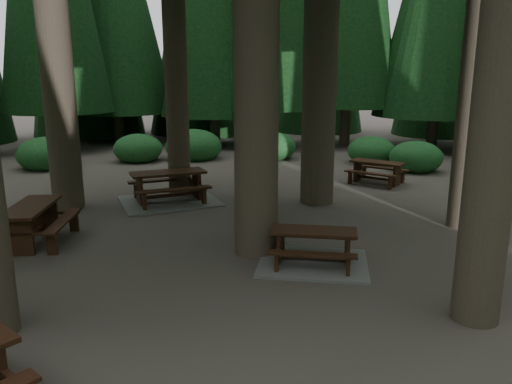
{
  "coord_description": "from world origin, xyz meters",
  "views": [
    {
      "loc": [
        0.94,
        -9.15,
        3.47
      ],
      "look_at": [
        0.79,
        0.73,
        1.1
      ],
      "focal_mm": 35.0,
      "sensor_mm": 36.0,
      "label": 1
    }
  ],
  "objects_px": {
    "picnic_table_b": "(31,218)",
    "picnic_table_a": "(313,253)",
    "picnic_table_c": "(169,191)",
    "picnic_table_d": "(377,169)"
  },
  "relations": [
    {
      "from": "picnic_table_a",
      "to": "picnic_table_b",
      "type": "distance_m",
      "value": 5.84
    },
    {
      "from": "picnic_table_a",
      "to": "picnic_table_c",
      "type": "xyz_separation_m",
      "value": [
        -3.51,
        4.51,
        0.09
      ]
    },
    {
      "from": "picnic_table_c",
      "to": "picnic_table_d",
      "type": "bearing_deg",
      "value": -1.68
    },
    {
      "from": "picnic_table_b",
      "to": "picnic_table_c",
      "type": "height_order",
      "value": "picnic_table_c"
    },
    {
      "from": "picnic_table_b",
      "to": "picnic_table_c",
      "type": "distance_m",
      "value": 4.06
    },
    {
      "from": "picnic_table_b",
      "to": "picnic_table_d",
      "type": "bearing_deg",
      "value": -59.97
    },
    {
      "from": "picnic_table_a",
      "to": "picnic_table_d",
      "type": "bearing_deg",
      "value": 76.63
    },
    {
      "from": "picnic_table_a",
      "to": "picnic_table_d",
      "type": "xyz_separation_m",
      "value": [
        2.7,
        6.99,
        0.26
      ]
    },
    {
      "from": "picnic_table_b",
      "to": "picnic_table_a",
      "type": "bearing_deg",
      "value": -105.86
    },
    {
      "from": "picnic_table_a",
      "to": "picnic_table_c",
      "type": "distance_m",
      "value": 5.72
    }
  ]
}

